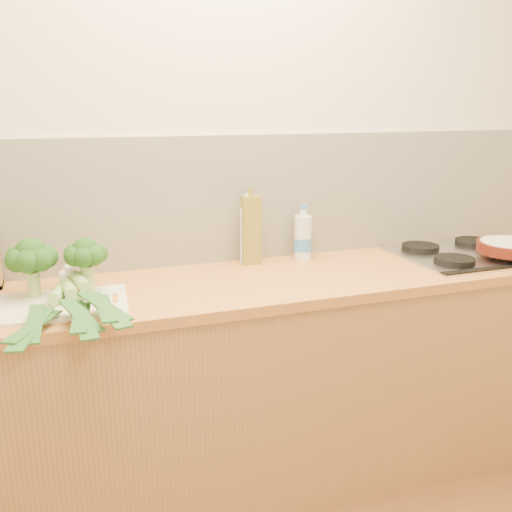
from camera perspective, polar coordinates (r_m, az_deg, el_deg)
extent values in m
plane|color=beige|center=(2.44, -2.93, 8.71)|extent=(3.50, 0.00, 3.50)
cube|color=silver|center=(2.44, -2.82, 5.65)|extent=(3.20, 0.02, 0.54)
cube|color=#A26E43|center=(2.42, -0.53, -13.02)|extent=(3.20, 0.60, 0.86)
cube|color=gold|center=(2.24, -0.56, -2.81)|extent=(3.20, 0.62, 0.04)
cube|color=silver|center=(2.73, 20.09, 0.06)|extent=(0.58, 0.50, 0.01)
cube|color=black|center=(2.56, 23.34, -1.03)|extent=(0.58, 0.04, 0.01)
cylinder|color=black|center=(2.54, 19.22, -0.45)|extent=(0.17, 0.17, 0.03)
cylinder|color=black|center=(2.74, 24.13, 0.13)|extent=(0.17, 0.17, 0.03)
cylinder|color=black|center=(2.73, 16.11, 0.80)|extent=(0.17, 0.17, 0.03)
cylinder|color=black|center=(2.91, 20.92, 1.26)|extent=(0.17, 0.17, 0.03)
cube|color=beige|center=(2.04, -18.78, -4.63)|extent=(0.45, 0.34, 0.01)
cylinder|color=#8EAA63|center=(2.13, -21.33, -2.64)|extent=(0.04, 0.04, 0.09)
sphere|color=#11340E|center=(2.10, -21.61, 0.27)|extent=(0.11, 0.11, 0.11)
sphere|color=#11340E|center=(2.10, -20.23, -0.08)|extent=(0.08, 0.08, 0.08)
sphere|color=#11340E|center=(2.14, -20.73, 0.13)|extent=(0.08, 0.08, 0.08)
sphere|color=#11340E|center=(2.15, -21.83, 0.09)|extent=(0.08, 0.08, 0.08)
sphere|color=#11340E|center=(2.13, -22.74, -0.16)|extent=(0.08, 0.08, 0.08)
sphere|color=#11340E|center=(2.08, -22.79, -0.45)|extent=(0.08, 0.08, 0.08)
sphere|color=#11340E|center=(2.06, -21.90, -0.55)|extent=(0.08, 0.08, 0.08)
sphere|color=#11340E|center=(2.06, -20.74, -0.39)|extent=(0.08, 0.08, 0.08)
cylinder|color=#8EAA63|center=(2.12, -16.51, -2.22)|extent=(0.05, 0.05, 0.09)
sphere|color=#11340E|center=(2.09, -16.72, 0.55)|extent=(0.09, 0.09, 0.09)
sphere|color=#11340E|center=(2.10, -15.52, 0.24)|extent=(0.07, 0.07, 0.07)
sphere|color=#11340E|center=(2.13, -16.03, 0.42)|extent=(0.07, 0.07, 0.07)
sphere|color=#11340E|center=(2.14, -17.01, 0.39)|extent=(0.07, 0.07, 0.07)
sphere|color=#11340E|center=(2.11, -17.76, 0.17)|extent=(0.07, 0.07, 0.07)
sphere|color=#11340E|center=(2.08, -17.72, -0.07)|extent=(0.07, 0.07, 0.07)
sphere|color=#11340E|center=(2.05, -16.88, -0.16)|extent=(0.07, 0.07, 0.07)
sphere|color=#11340E|center=(2.06, -15.89, -0.02)|extent=(0.07, 0.07, 0.07)
cylinder|color=white|center=(2.21, -18.27, -2.33)|extent=(0.07, 0.13, 0.04)
cylinder|color=#87B75B|center=(2.08, -19.09, -3.45)|extent=(0.08, 0.16, 0.04)
cube|color=#1B4E1F|center=(1.80, -21.34, -6.51)|extent=(0.17, 0.29, 0.02)
cube|color=#1B4E1F|center=(1.78, -21.52, -6.68)|extent=(0.13, 0.34, 0.01)
cube|color=#1B4E1F|center=(1.81, -21.27, -6.28)|extent=(0.06, 0.28, 0.02)
cylinder|color=white|center=(2.17, -18.53, -2.22)|extent=(0.05, 0.12, 0.04)
cylinder|color=#87B75B|center=(2.05, -18.16, -3.15)|extent=(0.05, 0.14, 0.04)
cube|color=#1B4E1F|center=(1.77, -17.09, -5.86)|extent=(0.08, 0.30, 0.02)
cube|color=#1B4E1F|center=(1.75, -17.01, -6.02)|extent=(0.08, 0.34, 0.01)
cube|color=#1B4E1F|center=(1.78, -17.15, -5.64)|extent=(0.12, 0.28, 0.02)
cylinder|color=white|center=(2.18, -17.94, -1.59)|extent=(0.06, 0.13, 0.04)
cylinder|color=#87B75B|center=(2.05, -17.13, -2.49)|extent=(0.07, 0.16, 0.04)
cube|color=#1B4E1F|center=(1.78, -14.84, -5.04)|extent=(0.05, 0.30, 0.02)
cube|color=#1B4E1F|center=(1.76, -14.67, -5.18)|extent=(0.11, 0.34, 0.01)
cube|color=#1B4E1F|center=(1.78, -14.94, -4.82)|extent=(0.15, 0.28, 0.02)
cylinder|color=#50170D|center=(2.71, 24.11, 0.81)|extent=(0.28, 0.28, 0.05)
cylinder|color=beige|center=(2.71, 24.16, 1.29)|extent=(0.25, 0.25, 0.00)
cube|color=olive|center=(2.41, -0.54, 2.59)|extent=(0.08, 0.05, 0.29)
cylinder|color=olive|center=(2.39, -0.55, 6.40)|extent=(0.02, 0.02, 0.03)
cylinder|color=silver|center=(2.43, -0.79, 2.05)|extent=(0.07, 0.07, 0.24)
cylinder|color=silver|center=(2.40, -0.81, 5.59)|extent=(0.03, 0.03, 0.06)
cylinder|color=brown|center=(2.51, 4.71, 1.73)|extent=(0.06, 0.06, 0.18)
cylinder|color=brown|center=(2.49, 4.77, 4.35)|extent=(0.03, 0.03, 0.05)
cylinder|color=silver|center=(2.50, 4.71, 1.83)|extent=(0.08, 0.08, 0.20)
cylinder|color=silver|center=(2.48, 4.76, 4.37)|extent=(0.03, 0.03, 0.03)
cylinder|color=#377ECF|center=(2.51, 4.69, 1.17)|extent=(0.08, 0.08, 0.06)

